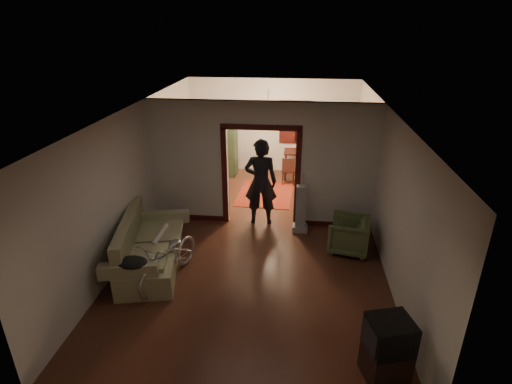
# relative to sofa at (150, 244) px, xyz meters

# --- Properties ---
(floor) EXTENTS (5.00, 8.50, 0.01)m
(floor) POSITION_rel_sofa_xyz_m (1.89, 1.31, -0.49)
(floor) COLOR #361911
(floor) RESTS_ON ground
(ceiling) EXTENTS (5.00, 8.50, 0.01)m
(ceiling) POSITION_rel_sofa_xyz_m (1.89, 1.31, 2.31)
(ceiling) COLOR white
(ceiling) RESTS_ON floor
(wall_back) EXTENTS (5.00, 0.02, 2.80)m
(wall_back) POSITION_rel_sofa_xyz_m (1.89, 5.56, 0.91)
(wall_back) COLOR beige
(wall_back) RESTS_ON floor
(wall_left) EXTENTS (0.02, 8.50, 2.80)m
(wall_left) POSITION_rel_sofa_xyz_m (-0.61, 1.31, 0.91)
(wall_left) COLOR beige
(wall_left) RESTS_ON floor
(wall_right) EXTENTS (0.02, 8.50, 2.80)m
(wall_right) POSITION_rel_sofa_xyz_m (4.39, 1.31, 0.91)
(wall_right) COLOR beige
(wall_right) RESTS_ON floor
(partition_wall) EXTENTS (5.00, 0.14, 2.80)m
(partition_wall) POSITION_rel_sofa_xyz_m (1.89, 2.06, 0.91)
(partition_wall) COLOR beige
(partition_wall) RESTS_ON floor
(door_casing) EXTENTS (1.74, 0.20, 2.32)m
(door_casing) POSITION_rel_sofa_xyz_m (1.89, 2.06, 0.61)
(door_casing) COLOR #360F0C
(door_casing) RESTS_ON floor
(far_window) EXTENTS (0.98, 0.06, 1.28)m
(far_window) POSITION_rel_sofa_xyz_m (2.59, 5.52, 1.06)
(far_window) COLOR black
(far_window) RESTS_ON wall_back
(chandelier) EXTENTS (0.24, 0.24, 0.24)m
(chandelier) POSITION_rel_sofa_xyz_m (1.89, 3.81, 1.86)
(chandelier) COLOR #FFE0A5
(chandelier) RESTS_ON ceiling
(light_switch) EXTENTS (0.08, 0.01, 0.12)m
(light_switch) POSITION_rel_sofa_xyz_m (2.94, 1.99, 0.76)
(light_switch) COLOR silver
(light_switch) RESTS_ON partition_wall
(sofa) EXTENTS (1.38, 2.29, 0.98)m
(sofa) POSITION_rel_sofa_xyz_m (0.00, 0.00, 0.00)
(sofa) COLOR #70734D
(sofa) RESTS_ON floor
(rolled_paper) EXTENTS (0.10, 0.77, 0.10)m
(rolled_paper) POSITION_rel_sofa_xyz_m (0.10, 0.30, 0.04)
(rolled_paper) COLOR beige
(rolled_paper) RESTS_ON sofa
(jacket) EXTENTS (0.51, 0.38, 0.15)m
(jacket) POSITION_rel_sofa_xyz_m (0.05, -0.91, 0.19)
(jacket) COLOR black
(jacket) RESTS_ON sofa
(bicycle) EXTENTS (1.05, 1.78, 0.89)m
(bicycle) POSITION_rel_sofa_xyz_m (0.48, -0.37, -0.05)
(bicycle) COLOR silver
(bicycle) RESTS_ON floor
(armchair) EXTENTS (0.93, 0.91, 0.72)m
(armchair) POSITION_rel_sofa_xyz_m (3.77, 1.00, -0.13)
(armchair) COLOR #4A5831
(armchair) RESTS_ON floor
(tv_stand) EXTENTS (0.64, 0.61, 0.48)m
(tv_stand) POSITION_rel_sofa_xyz_m (3.92, -2.15, -0.25)
(tv_stand) COLOR black
(tv_stand) RESTS_ON floor
(crt_tv) EXTENTS (0.64, 0.61, 0.46)m
(crt_tv) POSITION_rel_sofa_xyz_m (3.92, -2.15, 0.20)
(crt_tv) COLOR black
(crt_tv) RESTS_ON tv_stand
(vacuum) EXTENTS (0.34, 0.27, 1.09)m
(vacuum) POSITION_rel_sofa_xyz_m (2.79, 1.71, 0.05)
(vacuum) COLOR gray
(vacuum) RESTS_ON floor
(person) EXTENTS (0.75, 0.51, 2.00)m
(person) POSITION_rel_sofa_xyz_m (1.88, 2.03, 0.51)
(person) COLOR black
(person) RESTS_ON floor
(oriental_rug) EXTENTS (1.50, 1.93, 0.01)m
(oriental_rug) POSITION_rel_sofa_xyz_m (1.86, 3.69, -0.48)
(oriental_rug) COLOR maroon
(oriental_rug) RESTS_ON floor
(locker) EXTENTS (0.86, 0.55, 1.62)m
(locker) POSITION_rel_sofa_xyz_m (0.46, 5.01, 0.32)
(locker) COLOR #273922
(locker) RESTS_ON floor
(globe) EXTENTS (0.27, 0.27, 0.27)m
(globe) POSITION_rel_sofa_xyz_m (0.46, 5.01, 1.45)
(globe) COLOR #1E5972
(globe) RESTS_ON locker
(desk) EXTENTS (1.21, 0.84, 0.82)m
(desk) POSITION_rel_sofa_xyz_m (2.84, 4.97, -0.08)
(desk) COLOR black
(desk) RESTS_ON floor
(desk_chair) EXTENTS (0.43, 0.43, 0.80)m
(desk_chair) POSITION_rel_sofa_xyz_m (2.43, 4.51, -0.09)
(desk_chair) COLOR black
(desk_chair) RESTS_ON floor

